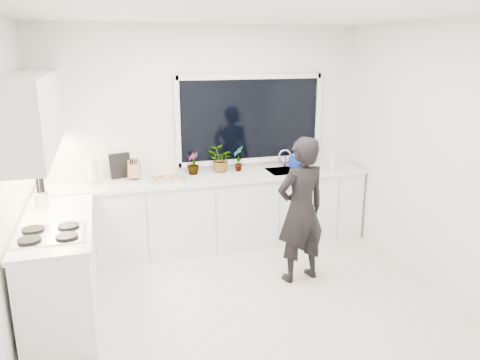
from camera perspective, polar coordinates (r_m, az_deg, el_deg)
name	(u,v)px	position (r m, az deg, el deg)	size (l,w,h in m)	color
floor	(245,305)	(4.74, 0.58, -14.99)	(4.00, 3.50, 0.02)	beige
wall_back	(204,137)	(5.88, -4.44, 5.26)	(4.00, 0.02, 2.70)	white
wall_left	(0,189)	(4.12, -27.19, -0.98)	(0.02, 3.50, 2.70)	white
wall_right	(433,157)	(5.16, 22.52, 2.64)	(0.02, 3.50, 2.70)	white
ceiling	(246,11)	(4.09, 0.69, 19.92)	(4.00, 3.50, 0.02)	white
window	(250,119)	(5.96, 1.27, 7.40)	(1.80, 0.02, 1.00)	black
base_cabinets_back	(211,214)	(5.82, -3.61, -4.11)	(3.92, 0.58, 0.88)	white
base_cabinets_left	(61,270)	(4.70, -20.94, -10.17)	(0.58, 1.60, 0.88)	white
countertop_back	(210,178)	(5.67, -3.67, 0.23)	(3.94, 0.62, 0.04)	silver
countertop_left	(56,223)	(4.53, -21.51, -4.90)	(0.62, 1.60, 0.04)	silver
upper_cabinets	(34,113)	(4.67, -23.82, 7.50)	(0.34, 2.10, 0.70)	white
sink	(290,174)	(6.00, 6.13, 0.73)	(0.58, 0.42, 0.14)	silver
faucet	(285,158)	(6.14, 5.47, 2.64)	(0.03, 0.03, 0.22)	silver
stovetop	(50,234)	(4.19, -22.18, -6.10)	(0.56, 0.48, 0.03)	black
person	(301,210)	(4.94, 7.44, -3.68)	(0.57, 0.37, 1.56)	black
pizza_tray	(167,179)	(5.56, -8.91, 0.11)	(0.41, 0.31, 0.03)	silver
pizza	(167,178)	(5.55, -8.91, 0.28)	(0.38, 0.27, 0.01)	red
watering_can	(294,162)	(6.16, 6.63, 2.21)	(0.14, 0.14, 0.13)	#152DC5
paper_towel_roll	(92,172)	(5.61, -17.55, 0.94)	(0.11, 0.11, 0.26)	silver
knife_block	(134,170)	(5.66, -12.78, 1.20)	(0.13, 0.10, 0.22)	#9C6548
utensil_crock	(42,199)	(4.94, -23.01, -2.16)	(0.13, 0.13, 0.16)	silver
picture_frame_large	(119,166)	(5.75, -14.52, 1.60)	(0.22, 0.02, 0.28)	black
picture_frame_small	(120,166)	(5.75, -14.40, 1.71)	(0.25, 0.02, 0.30)	black
herb_plants	(218,160)	(5.82, -2.67, 2.46)	(0.75, 0.34, 0.33)	#26662D
soap_bottles	(334,159)	(6.05, 11.37, 2.48)	(0.18, 0.15, 0.31)	#D8BF66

